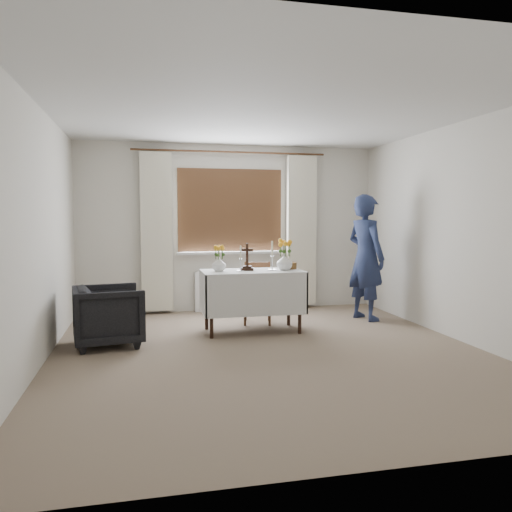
{
  "coord_description": "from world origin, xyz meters",
  "views": [
    {
      "loc": [
        -1.27,
        -4.98,
        1.43
      ],
      "look_at": [
        0.02,
        0.79,
        0.96
      ],
      "focal_mm": 35.0,
      "sensor_mm": 36.0,
      "label": 1
    }
  ],
  "objects": [
    {
      "name": "wooden_cross",
      "position": [
        -0.04,
        1.02,
        0.93
      ],
      "size": [
        0.18,
        0.14,
        0.34
      ],
      "primitive_type": null,
      "rotation": [
        0.0,
        0.0,
        -0.2
      ],
      "color": "black",
      "rests_on": "altar_table"
    },
    {
      "name": "wicker_basket",
      "position": [
        0.51,
        1.09,
        0.8
      ],
      "size": [
        0.28,
        0.28,
        0.08
      ],
      "primitive_type": "cylinder",
      "rotation": [
        0.0,
        0.0,
        -0.34
      ],
      "color": "brown",
      "rests_on": "altar_table"
    },
    {
      "name": "person",
      "position": [
        1.7,
        1.37,
        0.86
      ],
      "size": [
        0.6,
        0.73,
        1.73
      ],
      "primitive_type": "imported",
      "rotation": [
        0.0,
        0.0,
        1.9
      ],
      "color": "navy",
      "rests_on": "ground"
    },
    {
      "name": "candlestick_right",
      "position": [
        0.27,
        0.96,
        0.94
      ],
      "size": [
        0.13,
        0.13,
        0.36
      ],
      "primitive_type": null,
      "rotation": [
        0.0,
        0.0,
        0.37
      ],
      "color": "white",
      "rests_on": "altar_table"
    },
    {
      "name": "candlestick_left",
      "position": [
        -0.13,
        0.95,
        0.92
      ],
      "size": [
        0.09,
        0.09,
        0.31
      ],
      "primitive_type": null,
      "rotation": [
        0.0,
        0.0,
        -0.06
      ],
      "color": "white",
      "rests_on": "altar_table"
    },
    {
      "name": "armchair",
      "position": [
        -1.67,
        0.68,
        0.33
      ],
      "size": [
        0.84,
        0.82,
        0.67
      ],
      "primitive_type": "imported",
      "rotation": [
        0.0,
        0.0,
        1.73
      ],
      "color": "black",
      "rests_on": "ground"
    },
    {
      "name": "ground",
      "position": [
        0.0,
        0.0,
        0.0
      ],
      "size": [
        5.0,
        5.0,
        0.0
      ],
      "primitive_type": "plane",
      "color": "gray",
      "rests_on": "ground"
    },
    {
      "name": "flower_vase_left",
      "position": [
        -0.39,
        1.0,
        0.85
      ],
      "size": [
        0.17,
        0.17,
        0.18
      ],
      "primitive_type": "imported",
      "rotation": [
        0.0,
        0.0,
        0.0
      ],
      "color": "white",
      "rests_on": "altar_table"
    },
    {
      "name": "altar_table",
      "position": [
        0.02,
        0.99,
        0.38
      ],
      "size": [
        1.24,
        0.64,
        0.76
      ],
      "primitive_type": "cube",
      "color": "white",
      "rests_on": "ground"
    },
    {
      "name": "wooden_chair",
      "position": [
        0.19,
        1.44,
        0.41
      ],
      "size": [
        0.45,
        0.45,
        0.82
      ],
      "primitive_type": null,
      "rotation": [
        0.0,
        0.0,
        -0.22
      ],
      "color": "brown",
      "rests_on": "ground"
    },
    {
      "name": "radiator",
      "position": [
        0.0,
        2.42,
        0.3
      ],
      "size": [
        1.1,
        0.1,
        0.6
      ],
      "primitive_type": "cube",
      "color": "white",
      "rests_on": "ground"
    },
    {
      "name": "flower_vase_right",
      "position": [
        0.42,
        0.94,
        0.86
      ],
      "size": [
        0.22,
        0.22,
        0.2
      ],
      "primitive_type": "imported",
      "rotation": [
        0.0,
        0.0,
        0.12
      ],
      "color": "white",
      "rests_on": "altar_table"
    }
  ]
}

